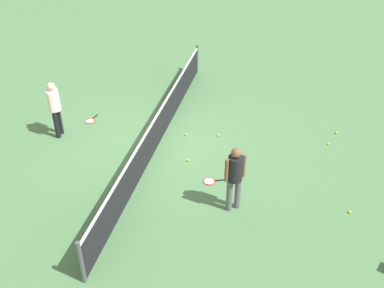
{
  "coord_description": "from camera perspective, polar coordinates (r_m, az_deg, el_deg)",
  "views": [
    {
      "loc": [
        -10.12,
        -3.36,
        7.08
      ],
      "look_at": [
        -1.12,
        -1.24,
        0.9
      ],
      "focal_mm": 41.65,
      "sensor_mm": 36.0,
      "label": 1
    }
  ],
  "objects": [
    {
      "name": "tennis_racket_far_player",
      "position": [
        14.18,
        -12.88,
        2.94
      ],
      "size": [
        0.6,
        0.36,
        0.03
      ],
      "color": "red",
      "rests_on": "ground_plane"
    },
    {
      "name": "player_near_side",
      "position": [
        9.99,
        5.51,
        -3.86
      ],
      "size": [
        0.48,
        0.48,
        1.7
      ],
      "color": "#595960",
      "rests_on": "ground_plane"
    },
    {
      "name": "player_far_side",
      "position": [
        13.21,
        -17.19,
        4.79
      ],
      "size": [
        0.53,
        0.37,
        1.7
      ],
      "color": "black",
      "rests_on": "ground_plane"
    },
    {
      "name": "tennis_ball_near_player",
      "position": [
        13.1,
        3.43,
        1.15
      ],
      "size": [
        0.07,
        0.07,
        0.07
      ],
      "primitive_type": "sphere",
      "color": "#C6E033",
      "rests_on": "ground_plane"
    },
    {
      "name": "tennis_ball_stray_right",
      "position": [
        12.04,
        -0.5,
        -2.09
      ],
      "size": [
        0.07,
        0.07,
        0.07
      ],
      "primitive_type": "sphere",
      "color": "#C6E033",
      "rests_on": "ground_plane"
    },
    {
      "name": "tennis_ball_baseline",
      "position": [
        13.87,
        18.04,
        1.38
      ],
      "size": [
        0.07,
        0.07,
        0.07
      ],
      "primitive_type": "sphere",
      "color": "#C6E033",
      "rests_on": "ground_plane"
    },
    {
      "name": "court_net",
      "position": [
        12.53,
        -4.38,
        1.97
      ],
      "size": [
        10.09,
        0.09,
        1.07
      ],
      "color": "#4C4C51",
      "rests_on": "ground_plane"
    },
    {
      "name": "tennis_ball_midcourt",
      "position": [
        13.11,
        -0.72,
        1.23
      ],
      "size": [
        0.07,
        0.07,
        0.07
      ],
      "primitive_type": "sphere",
      "color": "#C6E033",
      "rests_on": "ground_plane"
    },
    {
      "name": "tennis_racket_near_player",
      "position": [
        11.36,
        2.35,
        -4.77
      ],
      "size": [
        0.41,
        0.61,
        0.03
      ],
      "color": "red",
      "rests_on": "ground_plane"
    },
    {
      "name": "tennis_ball_stray_left",
      "position": [
        11.06,
        19.55,
        -8.21
      ],
      "size": [
        0.07,
        0.07,
        0.07
      ],
      "primitive_type": "sphere",
      "color": "#C6E033",
      "rests_on": "ground_plane"
    },
    {
      "name": "ground_plane",
      "position": [
        12.8,
        -4.29,
        0.06
      ],
      "size": [
        40.0,
        40.0,
        0.0
      ],
      "primitive_type": "plane",
      "color": "#4C7A4C"
    },
    {
      "name": "tennis_ball_by_net",
      "position": [
        13.28,
        17.1,
        0.04
      ],
      "size": [
        0.07,
        0.07,
        0.07
      ],
      "primitive_type": "sphere",
      "color": "#C6E033",
      "rests_on": "ground_plane"
    }
  ]
}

